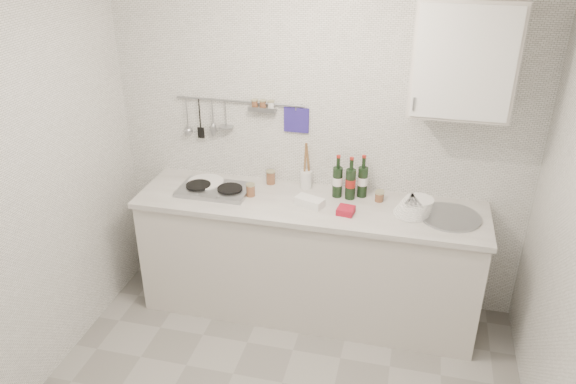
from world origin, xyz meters
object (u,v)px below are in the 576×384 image
at_px(wall_cabinet, 463,57).
at_px(utensil_crock, 306,177).
at_px(wine_bottles, 350,177).
at_px(plate_stack_hob, 205,184).
at_px(plate_stack_sink, 415,207).

xyz_separation_m(wall_cabinet, utensil_crock, (-0.97, 0.10, -0.95)).
bearing_deg(utensil_crock, wine_bottles, -12.62).
relative_size(plate_stack_hob, utensil_crock, 0.79).
height_order(plate_stack_sink, utensil_crock, utensil_crock).
height_order(wall_cabinet, plate_stack_hob, wall_cabinet).
bearing_deg(wall_cabinet, plate_stack_sink, -147.13).
bearing_deg(wine_bottles, wall_cabinet, -2.47).
relative_size(wall_cabinet, utensil_crock, 1.97).
distance_m(wall_cabinet, plate_stack_sink, 1.00).
bearing_deg(plate_stack_sink, wine_bottles, 162.26).
bearing_deg(plate_stack_hob, plate_stack_sink, -2.47).
bearing_deg(plate_stack_hob, utensil_crock, 12.01).
bearing_deg(utensil_crock, plate_stack_hob, -167.99).
bearing_deg(utensil_crock, wall_cabinet, -5.98).
bearing_deg(plate_stack_hob, wall_cabinet, 1.79).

